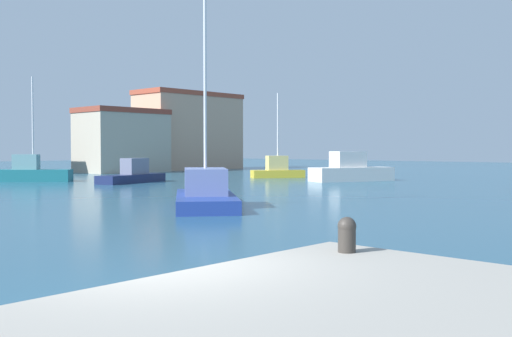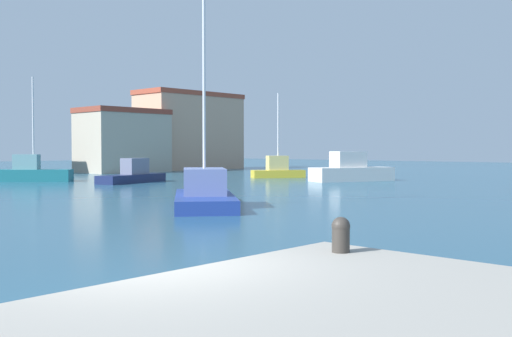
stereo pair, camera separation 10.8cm
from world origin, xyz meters
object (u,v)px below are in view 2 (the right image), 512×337
(motorboat_navy_distant_east, at_px, (133,175))
(sailboat_teal_mid_harbor, at_px, (32,172))
(mooring_bollard, at_px, (341,233))
(sailboat_blue_far_left, at_px, (204,193))
(sailboat_yellow_far_right, at_px, (278,169))
(motorboat_white_near_pier, at_px, (351,171))

(motorboat_navy_distant_east, bearing_deg, sailboat_teal_mid_harbor, 123.70)
(sailboat_teal_mid_harbor, bearing_deg, mooring_bollard, -110.04)
(sailboat_blue_far_left, bearing_deg, sailboat_yellow_far_right, 34.09)
(mooring_bollard, distance_m, motorboat_white_near_pier, 34.27)
(sailboat_teal_mid_harbor, bearing_deg, motorboat_white_near_pier, -45.38)
(mooring_bollard, bearing_deg, motorboat_navy_distant_east, 59.72)
(mooring_bollard, distance_m, sailboat_teal_mid_harbor, 37.25)
(sailboat_yellow_far_right, height_order, motorboat_navy_distant_east, sailboat_yellow_far_right)
(sailboat_teal_mid_harbor, relative_size, sailboat_yellow_far_right, 1.10)
(sailboat_teal_mid_harbor, bearing_deg, sailboat_blue_far_left, -99.96)
(sailboat_teal_mid_harbor, height_order, sailboat_blue_far_left, sailboat_blue_far_left)
(mooring_bollard, xyz_separation_m, motorboat_white_near_pier, (28.45, 19.10, -0.39))
(mooring_bollard, relative_size, sailboat_teal_mid_harbor, 0.07)
(motorboat_navy_distant_east, bearing_deg, sailboat_yellow_far_right, -13.72)
(mooring_bollard, xyz_separation_m, sailboat_yellow_far_right, (28.52, 26.02, -0.46))
(sailboat_yellow_far_right, xyz_separation_m, motorboat_navy_distant_east, (-11.67, 2.85, -0.14))
(sailboat_yellow_far_right, bearing_deg, motorboat_white_near_pier, -90.62)
(sailboat_yellow_far_right, xyz_separation_m, sailboat_blue_far_left, (-19.67, -13.31, -0.10))
(mooring_bollard, height_order, sailboat_blue_far_left, sailboat_blue_far_left)
(sailboat_teal_mid_harbor, height_order, motorboat_navy_distant_east, sailboat_teal_mid_harbor)
(motorboat_navy_distant_east, xyz_separation_m, sailboat_blue_far_left, (-8.00, -16.16, 0.04))
(sailboat_teal_mid_harbor, bearing_deg, motorboat_navy_distant_east, -56.30)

